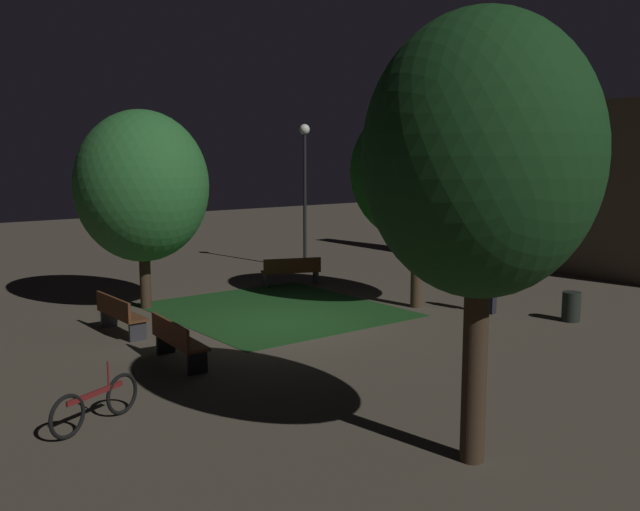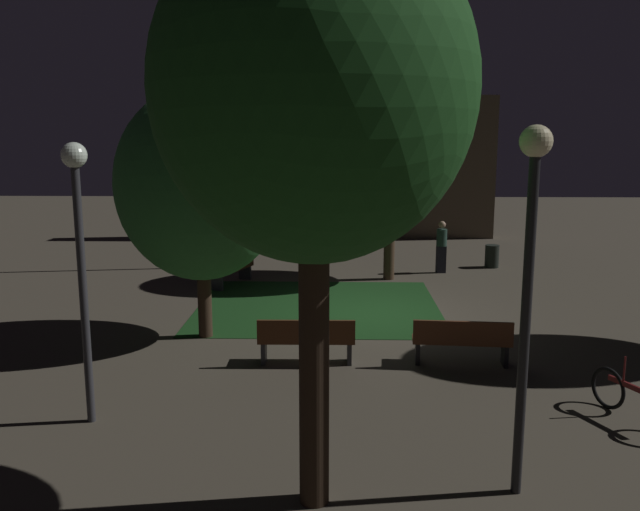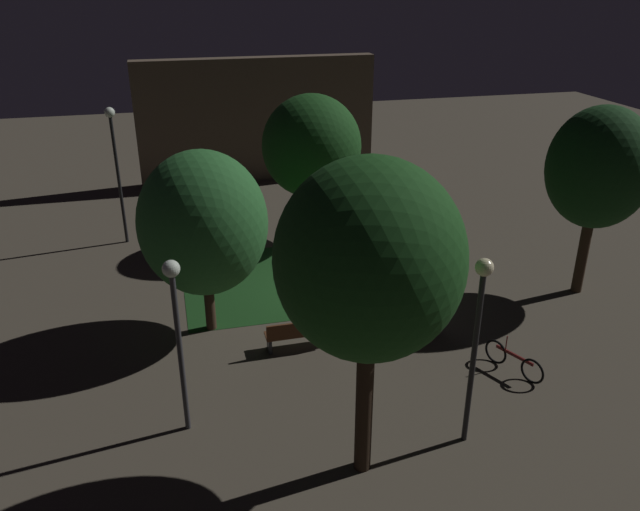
# 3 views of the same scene
# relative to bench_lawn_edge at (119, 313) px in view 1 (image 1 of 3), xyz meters

# --- Properties ---
(ground_plane) EXTENTS (60.00, 60.00, 0.00)m
(ground_plane) POSITION_rel_bench_lawn_edge_xyz_m (1.44, 3.47, -0.48)
(ground_plane) COLOR #4C4438
(grass_lawn) EXTENTS (5.93, 5.42, 0.01)m
(grass_lawn) POSITION_rel_bench_lawn_edge_xyz_m (0.10, 4.19, -0.48)
(grass_lawn) COLOR #194219
(grass_lawn) RESTS_ON ground
(bench_lawn_edge) EXTENTS (1.81, 0.50, 0.88)m
(bench_lawn_edge) POSITION_rel_bench_lawn_edge_xyz_m (0.00, 0.00, 0.00)
(bench_lawn_edge) COLOR #512D19
(bench_lawn_edge) RESTS_ON ground
(bench_front_left) EXTENTS (1.83, 0.62, 0.88)m
(bench_front_left) POSITION_rel_bench_lawn_edge_xyz_m (2.87, 0.00, 0.00)
(bench_front_left) COLOR brown
(bench_front_left) RESTS_ON ground
(bench_path_side) EXTENTS (1.09, 1.85, 0.88)m
(bench_path_side) POSITION_rel_bench_lawn_edge_xyz_m (-2.37, 6.46, 0.00)
(bench_path_side) COLOR #512D19
(bench_path_side) RESTS_ON ground
(tree_back_right) EXTENTS (3.45, 3.45, 5.18)m
(tree_back_right) POSITION_rel_bench_lawn_edge_xyz_m (-2.21, 1.62, 2.73)
(tree_back_right) COLOR #38281C
(tree_back_right) RESTS_ON ground
(tree_left_canopy) EXTENTS (3.03, 3.03, 5.88)m
(tree_left_canopy) POSITION_rel_bench_lawn_edge_xyz_m (9.28, 1.14, 3.55)
(tree_left_canopy) COLOR #38281C
(tree_left_canopy) RESTS_ON ground
(tree_right_canopy) EXTENTS (3.57, 3.57, 5.44)m
(tree_right_canopy) POSITION_rel_bench_lawn_edge_xyz_m (2.10, 7.37, 3.10)
(tree_right_canopy) COLOR #423021
(tree_right_canopy) RESTS_ON ground
(lamp_post_plaza_west) EXTENTS (0.36, 0.36, 5.04)m
(lamp_post_plaza_west) POSITION_rel_bench_lawn_edge_xyz_m (-4.75, 8.74, 2.90)
(lamp_post_plaza_west) COLOR black
(lamp_post_plaza_west) RESTS_ON ground
(trash_bin) EXTENTS (0.44, 0.44, 0.73)m
(trash_bin) POSITION_rel_bench_lawn_edge_xyz_m (5.54, 9.20, -0.12)
(trash_bin) COLOR black
(trash_bin) RESTS_ON ground
(bicycle) EXTENTS (0.77, 1.63, 0.93)m
(bicycle) POSITION_rel_bench_lawn_edge_xyz_m (5.01, -2.40, -0.14)
(bicycle) COLOR black
(bicycle) RESTS_ON ground
(pedestrian) EXTENTS (0.32, 0.32, 1.61)m
(pedestrian) POSITION_rel_bench_lawn_edge_xyz_m (3.78, 8.32, 0.37)
(pedestrian) COLOR black
(pedestrian) RESTS_ON ground
(building_wall_backdrop) EXTENTS (11.21, 0.80, 5.75)m
(building_wall_backdrop) POSITION_rel_bench_lawn_edge_xyz_m (1.36, 15.46, 2.40)
(building_wall_backdrop) COLOR brown
(building_wall_backdrop) RESTS_ON ground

